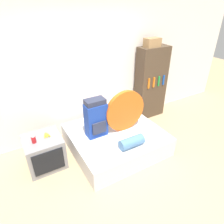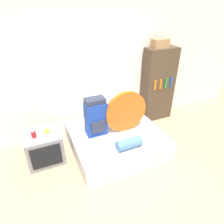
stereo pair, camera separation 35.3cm
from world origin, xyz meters
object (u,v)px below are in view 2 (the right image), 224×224
at_px(cardboard_box, 160,44).
at_px(canister, 33,134).
at_px(tent_bag, 126,112).
at_px(bookshelf, 158,85).
at_px(television, 44,147).
at_px(backpack, 96,117).
at_px(sleeping_roll, 129,143).

bearing_deg(cardboard_box, canister, -169.39).
height_order(tent_bag, canister, tent_bag).
bearing_deg(bookshelf, television, -169.58).
xyz_separation_m(backpack, bookshelf, (1.73, 0.60, 0.12)).
bearing_deg(cardboard_box, tent_bag, -148.04).
height_order(television, cardboard_box, cardboard_box).
bearing_deg(tent_bag, television, 171.98).
bearing_deg(canister, tent_bag, -5.98).
bearing_deg(tent_bag, cardboard_box, 31.96).
xyz_separation_m(bookshelf, cardboard_box, (-0.10, -0.03, 0.93)).
bearing_deg(sleeping_roll, bookshelf, 41.46).
bearing_deg(cardboard_box, sleeping_roll, -137.06).
height_order(backpack, television, backpack).
bearing_deg(bookshelf, sleeping_roll, -138.54).
relative_size(tent_bag, sleeping_roll, 1.84).
bearing_deg(backpack, tent_bag, -10.79).
distance_m(tent_bag, television, 1.59).
relative_size(bookshelf, cardboard_box, 5.02).
relative_size(television, cardboard_box, 1.83).
height_order(television, bookshelf, bookshelf).
xyz_separation_m(backpack, sleeping_roll, (0.36, -0.61, -0.26)).
height_order(sleeping_roll, cardboard_box, cardboard_box).
xyz_separation_m(tent_bag, bookshelf, (1.18, 0.70, 0.07)).
distance_m(backpack, cardboard_box, 2.02).
bearing_deg(cardboard_box, television, -169.78).
relative_size(sleeping_roll, television, 0.71).
bearing_deg(sleeping_roll, backpack, 120.78).
distance_m(bookshelf, cardboard_box, 0.94).
height_order(bookshelf, cardboard_box, cardboard_box).
height_order(sleeping_roll, canister, canister).
bearing_deg(backpack, bookshelf, 19.11).
bearing_deg(canister, television, 18.41).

